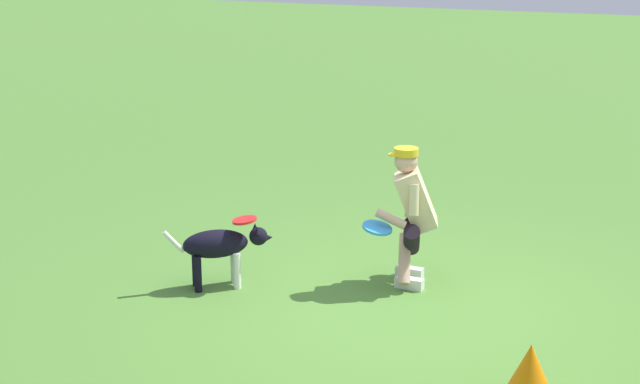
{
  "coord_description": "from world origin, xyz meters",
  "views": [
    {
      "loc": [
        -2.4,
        7.12,
        3.2
      ],
      "look_at": [
        0.89,
        -0.2,
        0.9
      ],
      "focal_mm": 51.92,
      "sensor_mm": 36.0,
      "label": 1
    }
  ],
  "objects_px": {
    "person": "(412,212)",
    "dog": "(221,246)",
    "training_cone": "(530,369)",
    "frisbee_flying": "(245,220)",
    "frisbee_held": "(377,228)"
  },
  "relations": [
    {
      "from": "dog",
      "to": "frisbee_flying",
      "type": "height_order",
      "value": "frisbee_flying"
    },
    {
      "from": "training_cone",
      "to": "person",
      "type": "bearing_deg",
      "value": -48.79
    },
    {
      "from": "person",
      "to": "dog",
      "type": "distance_m",
      "value": 1.77
    },
    {
      "from": "person",
      "to": "training_cone",
      "type": "bearing_deg",
      "value": 112.7
    },
    {
      "from": "person",
      "to": "frisbee_flying",
      "type": "distance_m",
      "value": 1.53
    },
    {
      "from": "frisbee_held",
      "to": "training_cone",
      "type": "distance_m",
      "value": 2.2
    },
    {
      "from": "frisbee_flying",
      "to": "training_cone",
      "type": "height_order",
      "value": "frisbee_flying"
    },
    {
      "from": "frisbee_held",
      "to": "training_cone",
      "type": "bearing_deg",
      "value": 141.15
    },
    {
      "from": "person",
      "to": "training_cone",
      "type": "xyz_separation_m",
      "value": [
        -1.47,
        1.68,
        -0.51
      ]
    },
    {
      "from": "dog",
      "to": "frisbee_flying",
      "type": "relative_size",
      "value": 3.7
    },
    {
      "from": "person",
      "to": "frisbee_held",
      "type": "xyz_separation_m",
      "value": [
        0.21,
        0.32,
        -0.09
      ]
    },
    {
      "from": "person",
      "to": "dog",
      "type": "relative_size",
      "value": 1.55
    },
    {
      "from": "dog",
      "to": "training_cone",
      "type": "height_order",
      "value": "dog"
    },
    {
      "from": "frisbee_flying",
      "to": "person",
      "type": "bearing_deg",
      "value": -152.7
    },
    {
      "from": "dog",
      "to": "training_cone",
      "type": "bearing_deg",
      "value": -54.5
    }
  ]
}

